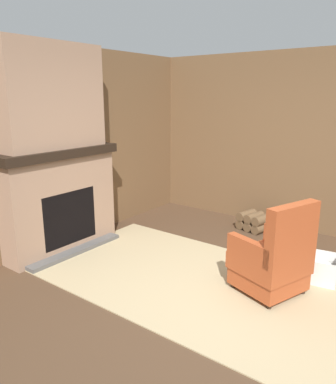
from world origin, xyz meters
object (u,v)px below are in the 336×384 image
at_px(armchair, 273,260).
at_px(firewood_stack, 254,221).
at_px(storage_case, 64,141).
at_px(oil_lamp_vase, 29,142).
at_px(laundry_basket, 315,267).

distance_m(armchair, firewood_stack, 1.92).
height_order(armchair, firewood_stack, armchair).
relative_size(firewood_stack, storage_case, 1.96).
bearing_deg(armchair, storage_case, 27.92).
height_order(firewood_stack, storage_case, storage_case).
height_order(armchair, oil_lamp_vase, oil_lamp_vase).
bearing_deg(storage_case, oil_lamp_vase, -90.01).
relative_size(armchair, firewood_stack, 2.01).
bearing_deg(oil_lamp_vase, laundry_basket, 26.49).
distance_m(firewood_stack, laundry_basket, 1.63).
bearing_deg(laundry_basket, oil_lamp_vase, -153.51).
distance_m(firewood_stack, oil_lamp_vase, 3.38).
height_order(oil_lamp_vase, storage_case, oil_lamp_vase).
height_order(armchair, storage_case, storage_case).
relative_size(laundry_basket, oil_lamp_vase, 1.66).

